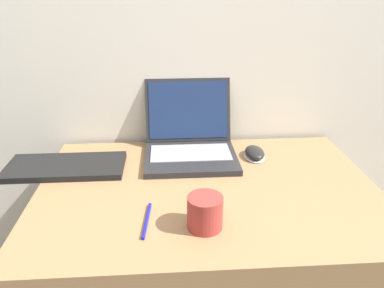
{
  "coord_description": "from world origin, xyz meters",
  "views": [
    {
      "loc": [
        -0.12,
        -0.62,
        1.29
      ],
      "look_at": [
        -0.04,
        0.48,
        0.81
      ],
      "focal_mm": 35.0,
      "sensor_mm": 36.0,
      "label": 1
    }
  ],
  "objects_px": {
    "laptop": "(190,140)",
    "drink_cup": "(205,212)",
    "computer_mouse": "(254,153)",
    "pen": "(147,220)",
    "external_keyboard": "(66,167)"
  },
  "relations": [
    {
      "from": "computer_mouse",
      "to": "pen",
      "type": "height_order",
      "value": "computer_mouse"
    },
    {
      "from": "laptop",
      "to": "drink_cup",
      "type": "relative_size",
      "value": 3.68
    },
    {
      "from": "laptop",
      "to": "computer_mouse",
      "type": "height_order",
      "value": "laptop"
    },
    {
      "from": "laptop",
      "to": "drink_cup",
      "type": "bearing_deg",
      "value": -88.72
    },
    {
      "from": "laptop",
      "to": "drink_cup",
      "type": "xyz_separation_m",
      "value": [
        0.01,
        -0.44,
        -0.01
      ]
    },
    {
      "from": "laptop",
      "to": "pen",
      "type": "bearing_deg",
      "value": -108.69
    },
    {
      "from": "laptop",
      "to": "pen",
      "type": "height_order",
      "value": "laptop"
    },
    {
      "from": "external_keyboard",
      "to": "pen",
      "type": "xyz_separation_m",
      "value": [
        0.28,
        -0.31,
        -0.01
      ]
    },
    {
      "from": "computer_mouse",
      "to": "drink_cup",
      "type": "bearing_deg",
      "value": -118.63
    },
    {
      "from": "computer_mouse",
      "to": "external_keyboard",
      "type": "bearing_deg",
      "value": -175.48
    },
    {
      "from": "computer_mouse",
      "to": "pen",
      "type": "bearing_deg",
      "value": -135.0
    },
    {
      "from": "laptop",
      "to": "computer_mouse",
      "type": "bearing_deg",
      "value": -11.02
    },
    {
      "from": "laptop",
      "to": "pen",
      "type": "distance_m",
      "value": 0.43
    },
    {
      "from": "external_keyboard",
      "to": "pen",
      "type": "relative_size",
      "value": 2.51
    },
    {
      "from": "drink_cup",
      "to": "external_keyboard",
      "type": "bearing_deg",
      "value": 141.06
    }
  ]
}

